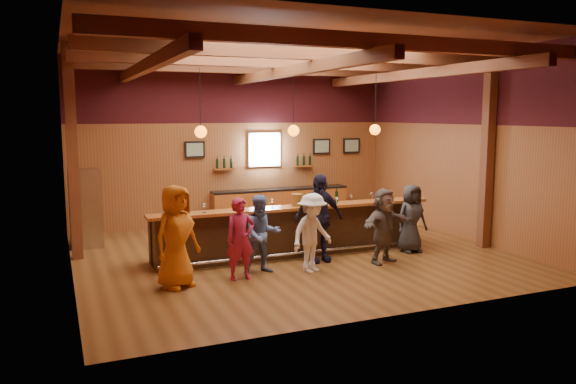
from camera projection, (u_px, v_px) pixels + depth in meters
name	position (u px, v px, depth m)	size (l,w,h in m)	color
room	(292.00, 106.00, 11.84)	(9.04, 9.00, 4.52)	brown
bar_counter	(291.00, 230.00, 12.30)	(6.30, 1.07, 1.11)	black
back_bar_cabinet	(281.00, 205.00, 16.02)	(4.00, 0.52, 0.95)	#93491A
window	(264.00, 150.00, 15.86)	(0.95, 0.09, 0.95)	silver
framed_pictures	(293.00, 147.00, 16.18)	(5.35, 0.05, 0.45)	black
wine_shelves	(265.00, 165.00, 15.86)	(3.00, 0.18, 0.30)	#93491A
pendant_lights	(293.00, 130.00, 11.86)	(4.24, 0.24, 1.37)	black
stainless_fridge	(86.00, 208.00, 12.92)	(0.70, 0.70, 1.80)	silver
customer_orange	(176.00, 237.00, 9.85)	(0.90, 0.58, 1.83)	#BE5C11
customer_redvest	(240.00, 239.00, 10.34)	(0.56, 0.37, 1.54)	#9F1C42
customer_denim	(262.00, 234.00, 10.76)	(0.74, 0.58, 1.52)	#5673AC
customer_white	(312.00, 233.00, 10.83)	(1.00, 0.57, 1.54)	white
customer_navy	(319.00, 218.00, 11.59)	(1.08, 0.45, 1.83)	black
customer_brown	(384.00, 226.00, 11.51)	(1.45, 0.46, 1.56)	#5D514A
customer_dark	(411.00, 218.00, 12.42)	(0.74, 0.48, 1.52)	#2A2B2D
bartender	(321.00, 210.00, 13.73)	(0.53, 0.35, 1.45)	black
ice_bucket	(297.00, 200.00, 11.94)	(0.23, 0.23, 0.25)	brown
bottle_a	(315.00, 197.00, 12.23)	(0.08, 0.08, 0.35)	black
bottle_b	(337.00, 196.00, 12.44)	(0.07, 0.07, 0.33)	black
glass_a	(176.00, 208.00, 10.98)	(0.08, 0.08, 0.17)	silver
glass_b	(204.00, 206.00, 11.12)	(0.08, 0.08, 0.19)	silver
glass_c	(240.00, 204.00, 11.41)	(0.07, 0.07, 0.17)	silver
glass_d	(244.00, 203.00, 11.41)	(0.09, 0.09, 0.19)	silver
glass_e	(272.00, 201.00, 11.67)	(0.09, 0.09, 0.19)	silver
glass_f	(336.00, 199.00, 12.19)	(0.07, 0.07, 0.16)	silver
glass_g	(351.00, 196.00, 12.52)	(0.07, 0.07, 0.16)	silver
glass_h	(372.00, 195.00, 12.68)	(0.08, 0.08, 0.19)	silver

